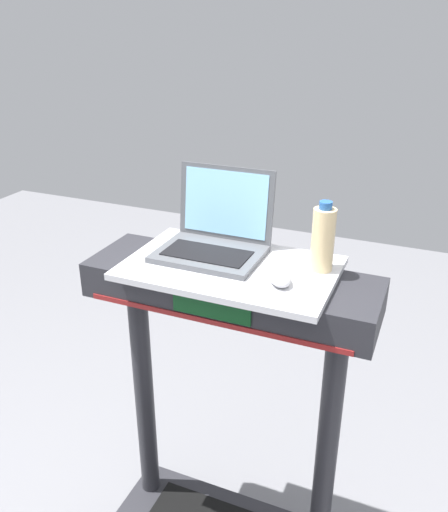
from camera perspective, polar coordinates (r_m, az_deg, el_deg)
The scene contains 4 objects.
desk_board at distance 1.60m, azimuth 0.70°, elevation -1.28°, with size 0.63×0.40×0.02m, color silver.
laptop at distance 1.66m, azimuth -1.00°, elevation 2.09°, with size 0.32×0.27×0.25m.
computer_mouse at distance 1.48m, azimuth 6.02°, elevation -2.35°, with size 0.06×0.10×0.03m, color #B2B2B7.
water_bottle at distance 1.55m, azimuth 10.57°, elevation 1.84°, with size 0.07×0.07×0.21m.
Camera 1 is at (0.54, -0.63, 1.87)m, focal length 37.33 mm.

